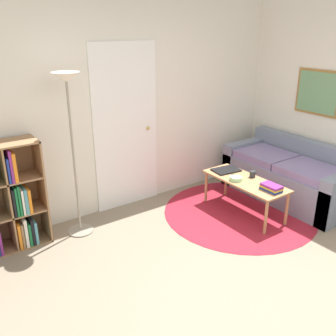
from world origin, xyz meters
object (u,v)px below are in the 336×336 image
at_px(coffee_table, 245,184).
at_px(cup, 253,174).
at_px(floor_lamp, 69,107).
at_px(bowl, 236,179).
at_px(couch, 291,176).
at_px(laptop, 226,170).

xyz_separation_m(coffee_table, cup, (0.13, 0.01, 0.09)).
height_order(coffee_table, cup, cup).
bearing_deg(floor_lamp, cup, -20.19).
xyz_separation_m(coffee_table, bowl, (-0.10, 0.06, 0.07)).
xyz_separation_m(couch, bowl, (-0.96, 0.08, 0.17)).
distance_m(floor_lamp, couch, 3.02).
bearing_deg(cup, bowl, 169.23).
bearing_deg(cup, laptop, 108.76).
distance_m(couch, bowl, 0.98).
xyz_separation_m(couch, laptop, (-0.84, 0.38, 0.16)).
bearing_deg(floor_lamp, laptop, -11.65).
relative_size(floor_lamp, bowl, 11.89).
relative_size(bowl, cup, 1.89).
distance_m(couch, coffee_table, 0.87).
bearing_deg(coffee_table, cup, 4.75).
distance_m(couch, laptop, 0.94).
height_order(floor_lamp, couch, floor_lamp).
xyz_separation_m(floor_lamp, cup, (1.97, -0.72, -0.94)).
height_order(floor_lamp, coffee_table, floor_lamp).
bearing_deg(couch, coffee_table, 178.26).
height_order(coffee_table, laptop, laptop).
relative_size(floor_lamp, laptop, 4.93).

